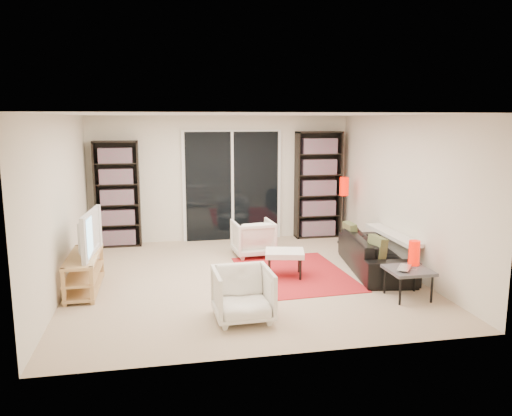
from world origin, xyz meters
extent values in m
plane|color=tan|center=(0.00, 0.00, 0.00)|extent=(5.00, 5.00, 0.00)
cube|color=silver|center=(0.00, 2.50, 1.20)|extent=(5.00, 0.02, 2.40)
cube|color=silver|center=(0.00, -2.50, 1.20)|extent=(5.00, 0.02, 2.40)
cube|color=silver|center=(-2.50, 0.00, 1.20)|extent=(0.02, 5.00, 2.40)
cube|color=silver|center=(2.50, 0.00, 1.20)|extent=(0.02, 5.00, 2.40)
cube|color=white|center=(0.00, 0.00, 2.40)|extent=(5.00, 5.00, 0.02)
cube|color=white|center=(0.20, 2.47, 1.05)|extent=(1.92, 0.06, 2.16)
cube|color=black|center=(0.20, 2.44, 1.05)|extent=(1.80, 0.02, 2.10)
cube|color=white|center=(0.20, 2.42, 1.05)|extent=(0.05, 0.02, 2.10)
cube|color=black|center=(-1.95, 2.34, 0.97)|extent=(0.80, 0.30, 1.95)
cube|color=#B21D61|center=(-1.95, 2.32, 0.97)|extent=(0.70, 0.22, 1.85)
cube|color=black|center=(1.90, 2.34, 1.05)|extent=(0.90, 0.30, 2.10)
cube|color=#B21D61|center=(1.90, 2.32, 1.05)|extent=(0.80, 0.22, 2.00)
cube|color=#E3BB74|center=(-2.24, -0.11, 0.48)|extent=(0.40, 1.25, 0.04)
cube|color=#E3BB74|center=(-2.24, -0.11, 0.25)|extent=(0.40, 1.25, 0.03)
cube|color=#E3BB74|center=(-2.24, -0.11, 0.06)|extent=(0.40, 1.25, 0.04)
cube|color=#E3BB74|center=(-2.41, -0.69, 0.25)|extent=(0.05, 0.05, 0.50)
cube|color=#E3BB74|center=(-2.41, 0.47, 0.25)|extent=(0.05, 0.05, 0.50)
cube|color=#E3BB74|center=(-2.07, -0.69, 0.25)|extent=(0.05, 0.05, 0.50)
cube|color=#E3BB74|center=(-2.07, 0.47, 0.25)|extent=(0.05, 0.05, 0.50)
imported|color=black|center=(-2.22, -0.11, 0.81)|extent=(0.23, 1.07, 0.61)
cube|color=red|center=(0.80, 0.04, 0.01)|extent=(1.65, 2.17, 0.01)
imported|color=black|center=(2.09, -0.01, 0.28)|extent=(1.03, 2.02, 0.57)
imported|color=white|center=(0.37, 1.20, 0.31)|extent=(0.71, 0.73, 0.62)
imported|color=white|center=(-0.26, -1.54, 0.31)|extent=(0.69, 0.71, 0.62)
cube|color=white|center=(0.62, -0.05, 0.36)|extent=(0.66, 0.58, 0.08)
cylinder|color=black|center=(0.36, -0.18, 0.16)|extent=(0.04, 0.04, 0.32)
cylinder|color=black|center=(0.44, 0.19, 0.16)|extent=(0.04, 0.04, 0.32)
cylinder|color=black|center=(0.80, -0.28, 0.16)|extent=(0.04, 0.04, 0.32)
cylinder|color=black|center=(0.88, 0.08, 0.16)|extent=(0.04, 0.04, 0.32)
cube|color=#48484D|center=(1.99, -1.24, 0.38)|extent=(0.55, 0.55, 0.04)
cylinder|color=black|center=(1.77, -1.46, 0.19)|extent=(0.03, 0.03, 0.38)
cylinder|color=black|center=(1.77, -1.02, 0.19)|extent=(0.03, 0.03, 0.38)
cylinder|color=black|center=(2.21, -1.46, 0.19)|extent=(0.03, 0.03, 0.38)
cylinder|color=black|center=(2.21, -1.02, 0.19)|extent=(0.03, 0.03, 0.38)
imported|color=silver|center=(1.97, -1.28, 0.41)|extent=(0.39, 0.42, 0.03)
cylinder|color=#EF1102|center=(2.15, -1.08, 0.57)|extent=(0.15, 0.15, 0.33)
cylinder|color=black|center=(2.22, 1.74, 0.01)|extent=(0.19, 0.19, 0.03)
cylinder|color=black|center=(2.22, 1.74, 0.47)|extent=(0.03, 0.03, 0.95)
cylinder|color=#EF1102|center=(2.22, 1.74, 1.09)|extent=(0.17, 0.17, 0.34)
camera|label=1|loc=(-1.18, -7.04, 2.34)|focal=35.00mm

